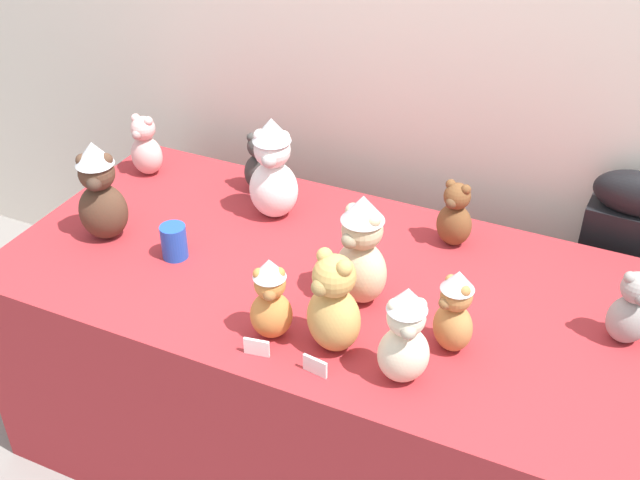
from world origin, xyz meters
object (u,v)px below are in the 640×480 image
(teddy_bear_ash, at_px, (631,310))
(teddy_bear_honey, at_px, (334,305))
(teddy_bear_chestnut, at_px, (455,216))
(teddy_bear_sand, at_px, (361,251))
(display_table, at_px, (320,366))
(teddy_bear_charcoal, at_px, (260,164))
(teddy_bear_snow, at_px, (273,170))
(teddy_bear_caramel, at_px, (454,311))
(teddy_bear_ginger, at_px, (270,299))
(teddy_bear_blush, at_px, (145,147))
(teddy_bear_cream, at_px, (405,336))
(instrument_case, at_px, (611,298))
(party_cup_blue, at_px, (174,242))
(teddy_bear_cocoa, at_px, (100,192))

(teddy_bear_ash, height_order, teddy_bear_honey, teddy_bear_honey)
(teddy_bear_chestnut, relative_size, teddy_bear_sand, 0.64)
(display_table, relative_size, teddy_bear_charcoal, 8.82)
(teddy_bear_snow, xyz_separation_m, teddy_bear_caramel, (0.73, -0.39, -0.05))
(teddy_bear_ginger, height_order, teddy_bear_blush, teddy_bear_ginger)
(teddy_bear_ginger, relative_size, teddy_bear_snow, 0.71)
(teddy_bear_cream, height_order, teddy_bear_caramel, teddy_bear_cream)
(instrument_case, height_order, teddy_bear_caramel, teddy_bear_caramel)
(teddy_bear_caramel, bearing_deg, teddy_bear_honey, -122.16)
(display_table, bearing_deg, teddy_bear_honey, -59.12)
(teddy_bear_ginger, bearing_deg, party_cup_blue, 127.63)
(teddy_bear_chestnut, xyz_separation_m, teddy_bear_caramel, (0.14, -0.48, 0.02))
(teddy_bear_charcoal, xyz_separation_m, teddy_bear_caramel, (0.85, -0.51, 0.02))
(display_table, bearing_deg, teddy_bear_caramel, -18.89)
(teddy_bear_chestnut, bearing_deg, party_cup_blue, -138.02)
(teddy_bear_ginger, xyz_separation_m, teddy_bear_blush, (-0.82, 0.61, -0.02))
(teddy_bear_blush, bearing_deg, teddy_bear_honey, -28.91)
(teddy_bear_cream, xyz_separation_m, party_cup_blue, (-0.82, 0.21, -0.09))
(teddy_bear_cream, bearing_deg, teddy_bear_cocoa, 142.23)
(teddy_bear_cocoa, distance_m, teddy_bear_honey, 0.89)
(display_table, bearing_deg, teddy_bear_cream, -40.36)
(teddy_bear_ginger, bearing_deg, teddy_bear_chestnut, 35.51)
(party_cup_blue, bearing_deg, teddy_bear_cream, -14.39)
(instrument_case, relative_size, party_cup_blue, 9.04)
(teddy_bear_cream, xyz_separation_m, teddy_bear_cocoa, (-1.08, 0.21, 0.02))
(teddy_bear_ash, xyz_separation_m, teddy_bear_charcoal, (-1.27, 0.29, -0.00))
(teddy_bear_sand, relative_size, teddy_bear_charcoal, 1.57)
(teddy_bear_honey, bearing_deg, teddy_bear_chestnut, 98.28)
(teddy_bear_ginger, height_order, teddy_bear_chestnut, teddy_bear_ginger)
(teddy_bear_caramel, bearing_deg, instrument_case, 98.59)
(teddy_bear_cocoa, bearing_deg, teddy_bear_ash, -21.22)
(teddy_bear_charcoal, bearing_deg, teddy_bear_cocoa, -142.71)
(teddy_bear_cocoa, relative_size, teddy_bear_caramel, 1.35)
(display_table, bearing_deg, teddy_bear_chestnut, 45.39)
(teddy_bear_blush, distance_m, teddy_bear_ash, 1.71)
(teddy_bear_ginger, bearing_deg, teddy_bear_sand, 29.53)
(instrument_case, xyz_separation_m, teddy_bear_snow, (-1.09, -0.39, 0.44))
(teddy_bear_blush, distance_m, teddy_bear_cream, 1.35)
(teddy_bear_honey, bearing_deg, instrument_case, 76.08)
(teddy_bear_ash, height_order, teddy_bear_caramel, teddy_bear_caramel)
(teddy_bear_blush, bearing_deg, teddy_bear_cream, -25.87)
(teddy_bear_blush, bearing_deg, teddy_bear_ginger, -35.10)
(teddy_bear_cocoa, bearing_deg, party_cup_blue, -27.99)
(teddy_bear_sand, relative_size, teddy_bear_snow, 0.97)
(teddy_bear_sand, bearing_deg, display_table, 177.28)
(teddy_bear_ginger, bearing_deg, teddy_bear_snow, 88.90)
(display_table, distance_m, teddy_bear_chestnut, 0.66)
(teddy_bear_chestnut, height_order, teddy_bear_snow, teddy_bear_snow)
(display_table, relative_size, party_cup_blue, 17.67)
(instrument_case, relative_size, teddy_bear_cream, 3.44)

